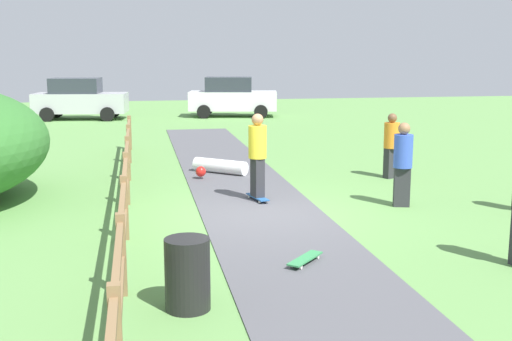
{
  "coord_description": "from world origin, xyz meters",
  "views": [
    {
      "loc": [
        -2.34,
        -12.01,
        3.13
      ],
      "look_at": [
        -0.25,
        -0.7,
        1.0
      ],
      "focal_mm": 45.24,
      "sensor_mm": 36.0,
      "label": 1
    }
  ],
  "objects": [
    {
      "name": "parked_car_white",
      "position": [
        2.21,
        18.99,
        0.96
      ],
      "size": [
        4.45,
        2.6,
        1.92
      ],
      "color": "silver",
      "rests_on": "ground_plane"
    },
    {
      "name": "wooden_fence",
      "position": [
        -2.6,
        0.0,
        0.67
      ],
      "size": [
        0.12,
        18.12,
        1.1
      ],
      "color": "olive",
      "rests_on": "ground_plane"
    },
    {
      "name": "skater_fallen",
      "position": [
        -0.32,
        4.26,
        0.2
      ],
      "size": [
        1.39,
        1.42,
        0.36
      ],
      "color": "white",
      "rests_on": "asphalt_path"
    },
    {
      "name": "trash_bin",
      "position": [
        -1.8,
        -4.47,
        0.45
      ],
      "size": [
        0.56,
        0.56,
        0.9
      ],
      "primitive_type": "cylinder",
      "color": "black",
      "rests_on": "ground_plane"
    },
    {
      "name": "bystander_orange",
      "position": [
        3.86,
        2.99,
        0.89
      ],
      "size": [
        0.5,
        0.5,
        1.62
      ],
      "color": "#2D2D33",
      "rests_on": "ground_plane"
    },
    {
      "name": "asphalt_path",
      "position": [
        0.0,
        0.0,
        0.01
      ],
      "size": [
        2.4,
        28.0,
        0.02
      ],
      "primitive_type": "cube",
      "color": "#515156",
      "rests_on": "ground_plane"
    },
    {
      "name": "skater_riding",
      "position": [
        0.11,
        1.09,
        1.05
      ],
      "size": [
        0.46,
        0.82,
        1.84
      ],
      "color": "#265999",
      "rests_on": "asphalt_path"
    },
    {
      "name": "parked_car_silver",
      "position": [
        -4.95,
        18.99,
        0.96
      ],
      "size": [
        4.38,
        2.4,
        1.92
      ],
      "color": "#B7B7BC",
      "rests_on": "ground_plane"
    },
    {
      "name": "skateboard_loose",
      "position": [
        0.05,
        -3.09,
        0.09
      ],
      "size": [
        0.68,
        0.73,
        0.08
      ],
      "color": "#338C4C",
      "rests_on": "asphalt_path"
    },
    {
      "name": "ground_plane",
      "position": [
        0.0,
        0.0,
        0.0
      ],
      "size": [
        60.0,
        60.0,
        0.0
      ],
      "primitive_type": "plane",
      "color": "#60934C"
    },
    {
      "name": "bystander_blue",
      "position": [
        2.93,
        0.11,
        0.95
      ],
      "size": [
        0.47,
        0.47,
        1.72
      ],
      "color": "#2D2D33",
      "rests_on": "ground_plane"
    }
  ]
}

